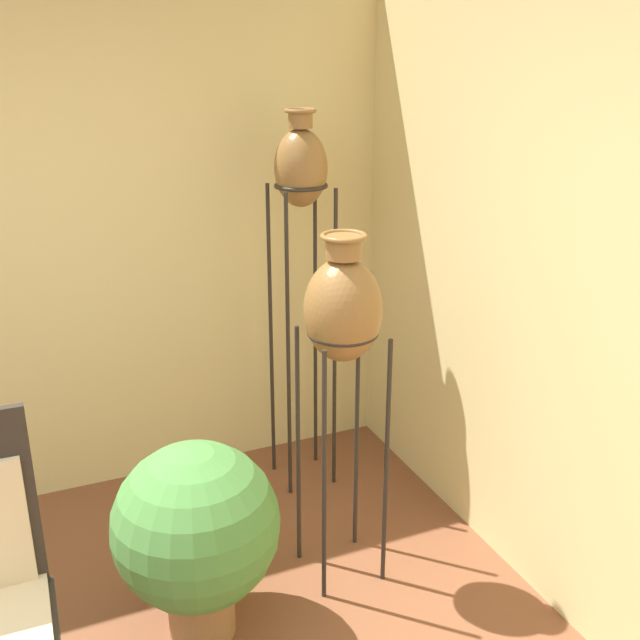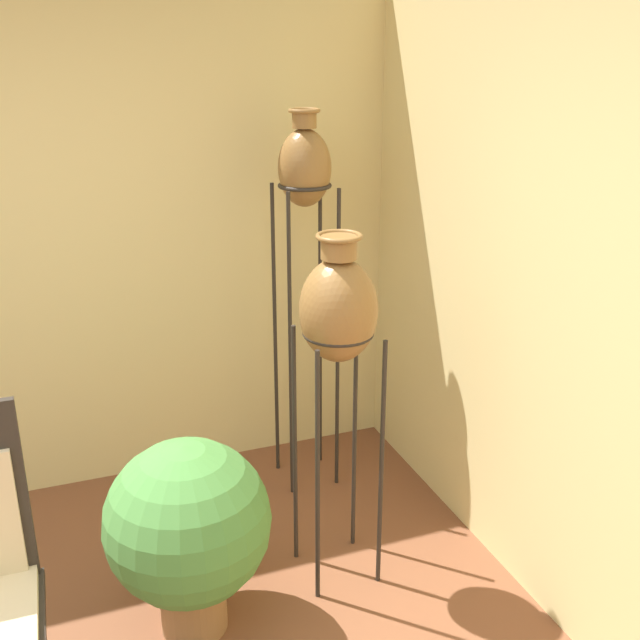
# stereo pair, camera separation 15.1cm
# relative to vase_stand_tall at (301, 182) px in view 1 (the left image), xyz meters

# --- Properties ---
(vase_stand_tall) EXTENTS (0.28, 0.28, 1.99)m
(vase_stand_tall) POSITION_rel_vase_stand_tall_xyz_m (0.00, 0.00, 0.00)
(vase_stand_tall) COLOR #28231E
(vase_stand_tall) RESTS_ON ground_plane
(vase_stand_medium) EXTENTS (0.32, 0.32, 1.58)m
(vase_stand_medium) POSITION_rel_vase_stand_tall_xyz_m (-0.14, -0.80, -0.40)
(vase_stand_medium) COLOR #28231E
(vase_stand_medium) RESTS_ON ground_plane
(potted_plant) EXTENTS (0.66, 0.66, 0.84)m
(potted_plant) POSITION_rel_vase_stand_tall_xyz_m (-0.83, -0.93, -1.16)
(potted_plant) COLOR olive
(potted_plant) RESTS_ON ground_plane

